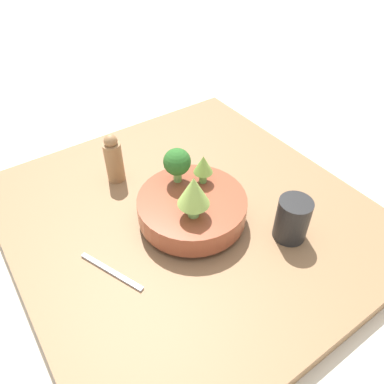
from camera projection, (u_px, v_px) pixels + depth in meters
name	position (u px, v px, depth m)	size (l,w,h in m)	color
ground_plane	(188.00, 223.00, 0.93)	(6.00, 6.00, 0.00)	beige
table	(188.00, 217.00, 0.92)	(0.84, 0.80, 0.04)	olive
bowl	(192.00, 208.00, 0.86)	(0.25, 0.25, 0.07)	brown
broccoli_floret_left	(177.00, 162.00, 0.85)	(0.06, 0.06, 0.09)	#7AB256
romanesco_piece_near	(194.00, 192.00, 0.76)	(0.07, 0.07, 0.10)	#7AB256
romanesco_piece_far	(203.00, 165.00, 0.85)	(0.04, 0.04, 0.07)	#6BA34C
cup	(292.00, 219.00, 0.81)	(0.07, 0.07, 0.10)	black
pepper_mill	(114.00, 159.00, 0.95)	(0.05, 0.05, 0.14)	#997047
fork	(111.00, 271.00, 0.77)	(0.15, 0.07, 0.01)	#B2B2B7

